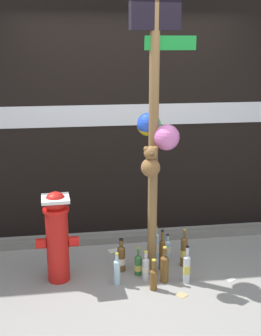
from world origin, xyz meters
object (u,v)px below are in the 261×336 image
object	(u,v)px
bottle_6	(187,268)
bottle_7	(138,265)
memorial_post	(154,117)
bottle_2	(184,251)
bottle_3	(165,268)
fire_hydrant	(57,235)
bottle_9	(162,253)
bottle_0	(146,268)
bottle_1	(167,249)
bottle_10	(117,271)
bottle_8	(154,278)
bottle_4	(156,246)
bottle_5	(121,258)

from	to	relation	value
bottle_6	bottle_7	distance (m)	0.47
memorial_post	bottle_7	size ratio (longest dim) A/B	9.06
bottle_2	bottle_3	world-z (taller)	bottle_2
fire_hydrant	bottle_3	size ratio (longest dim) A/B	2.46
bottle_9	memorial_post	bearing A→B (deg)	-163.01
bottle_7	bottle_0	bearing A→B (deg)	-61.33
bottle_1	bottle_2	bearing A→B (deg)	-53.88
bottle_2	bottle_6	size ratio (longest dim) A/B	1.08
bottle_2	bottle_10	size ratio (longest dim) A/B	1.25
bottle_6	bottle_9	size ratio (longest dim) A/B	0.88
bottle_8	bottle_6	bearing A→B (deg)	14.01
bottle_4	bottle_0	bearing A→B (deg)	-114.25
bottle_6	bottle_7	world-z (taller)	bottle_6
bottle_0	bottle_6	size ratio (longest dim) A/B	0.80
memorial_post	bottle_2	xyz separation A→B (m)	(0.34, 0.07, -1.37)
bottle_1	bottle_2	distance (m)	0.22
memorial_post	bottle_10	world-z (taller)	memorial_post
bottle_2	bottle_4	size ratio (longest dim) A/B	1.11
bottle_3	bottle_9	xyz separation A→B (m)	(0.03, 0.24, 0.03)
memorial_post	bottle_2	bearing A→B (deg)	11.74
memorial_post	bottle_0	size ratio (longest dim) A/B	8.90
fire_hydrant	bottle_8	world-z (taller)	fire_hydrant
bottle_1	bottle_9	world-z (taller)	bottle_9
bottle_10	bottle_1	bearing A→B (deg)	36.69
bottle_6	bottle_10	bearing A→B (deg)	174.99
bottle_2	bottle_3	distance (m)	0.38
fire_hydrant	bottle_5	xyz separation A→B (m)	(0.61, 0.08, -0.33)
bottle_9	bottle_10	size ratio (longest dim) A/B	1.32
bottle_3	bottle_0	bearing A→B (deg)	159.14
bottle_0	fire_hydrant	bearing A→B (deg)	171.42
bottle_6	bottle_9	xyz separation A→B (m)	(-0.18, 0.28, 0.03)
bottle_0	bottle_7	size ratio (longest dim) A/B	1.02
bottle_0	bottle_10	bearing A→B (deg)	-170.89
memorial_post	bottle_8	distance (m)	1.45
bottle_2	bottle_7	world-z (taller)	bottle_2
bottle_6	bottle_8	bearing A→B (deg)	-165.99
bottle_10	bottle_9	bearing A→B (deg)	24.78
bottle_2	memorial_post	bearing A→B (deg)	-168.26
bottle_6	bottle_0	bearing A→B (deg)	164.59
bottle_3	bottle_10	xyz separation A→B (m)	(-0.45, 0.02, -0.01)
bottle_3	fire_hydrant	bearing A→B (deg)	169.25
bottle_9	bottle_3	bearing A→B (deg)	-96.72
bottle_8	bottle_10	size ratio (longest dim) A/B	0.95
bottle_0	bottle_8	bearing A→B (deg)	-78.19
bottle_3	bottle_9	bearing A→B (deg)	83.28
bottle_0	bottle_9	size ratio (longest dim) A/B	0.70
bottle_1	bottle_6	world-z (taller)	bottle_6
memorial_post	bottle_8	size ratio (longest dim) A/B	8.78
memorial_post	bottle_2	world-z (taller)	memorial_post
bottle_6	memorial_post	bearing A→B (deg)	139.13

